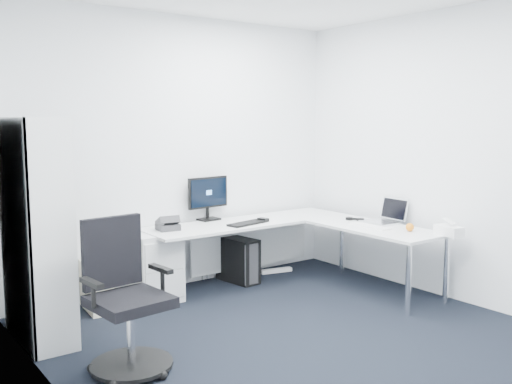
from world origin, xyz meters
TOP-DOWN VIEW (x-y plane):
  - ground at (0.00, 0.00)m, footprint 4.20×4.20m
  - wall_back at (0.00, 2.10)m, footprint 3.60×0.02m
  - wall_left at (-1.80, 0.00)m, footprint 0.02×4.20m
  - wall_right at (1.80, 0.00)m, footprint 0.02×4.20m
  - l_desk at (0.55, 1.40)m, footprint 2.23×1.25m
  - drawer_pedestal at (-0.49, 1.82)m, footprint 0.42×0.52m
  - bookshelf at (-1.62, 1.45)m, footprint 0.33×0.85m
  - task_chair at (-1.30, 0.49)m, footprint 0.63×0.63m
  - black_pc_tower at (0.49, 1.83)m, footprint 0.27×0.50m
  - beige_pc_tower at (-1.03, 1.84)m, footprint 0.24×0.46m
  - power_strip at (1.03, 1.87)m, footprint 0.37×0.14m
  - monitor at (0.25, 2.00)m, footprint 0.49×0.20m
  - black_keyboard at (0.42, 1.57)m, footprint 0.45×0.23m
  - mouse at (0.65, 1.61)m, footprint 0.09×0.12m
  - desk_phone at (-0.34, 1.78)m, footprint 0.21×0.21m
  - laptop at (1.53, 0.84)m, footprint 0.37×0.36m
  - white_keyboard at (1.30, 0.76)m, footprint 0.13×0.44m
  - headphones at (1.45, 1.10)m, footprint 0.18×0.21m
  - orange_fruit at (1.44, 0.39)m, footprint 0.08×0.08m
  - tissue_box at (1.57, 0.06)m, footprint 0.17×0.27m

SIDE VIEW (x-z plane):
  - ground at x=0.00m, z-range 0.00..0.00m
  - power_strip at x=1.03m, z-range 0.00..0.04m
  - beige_pc_tower at x=-1.03m, z-range 0.00..0.42m
  - black_pc_tower at x=0.49m, z-range 0.00..0.46m
  - drawer_pedestal at x=-0.49m, z-range 0.00..0.64m
  - l_desk at x=0.55m, z-range 0.00..0.65m
  - task_chair at x=-1.30m, z-range 0.00..1.03m
  - white_keyboard at x=1.30m, z-range 0.65..0.67m
  - black_keyboard at x=0.42m, z-range 0.65..0.67m
  - mouse at x=0.65m, z-range 0.65..0.69m
  - headphones at x=1.45m, z-range 0.65..0.70m
  - orange_fruit at x=1.44m, z-range 0.65..0.73m
  - tissue_box at x=1.57m, z-range 0.65..0.74m
  - desk_phone at x=-0.34m, z-range 0.65..0.79m
  - laptop at x=1.53m, z-range 0.65..0.90m
  - bookshelf at x=-1.62m, z-range 0.00..1.70m
  - monitor at x=0.25m, z-range 0.65..1.11m
  - wall_back at x=0.00m, z-range 0.00..2.70m
  - wall_left at x=-1.80m, z-range 0.00..2.70m
  - wall_right at x=1.80m, z-range 0.00..2.70m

